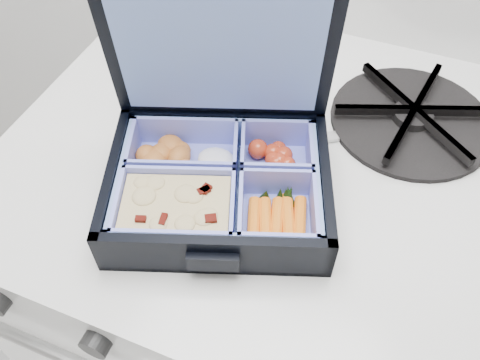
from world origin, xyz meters
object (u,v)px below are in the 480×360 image
at_px(stove, 255,294).
at_px(burner_grate, 413,114).
at_px(fork, 342,136).
at_px(bento_box, 219,186).

xyz_separation_m(stove, burner_grate, (0.16, 0.08, 0.44)).
bearing_deg(burner_grate, fork, -141.44).
bearing_deg(stove, bento_box, -93.18).
relative_size(stove, fork, 4.25).
xyz_separation_m(stove, bento_box, (-0.01, -0.12, 0.45)).
bearing_deg(fork, burner_grate, 98.48).
bearing_deg(fork, stove, -104.85).
relative_size(bento_box, burner_grate, 1.15).
bearing_deg(bento_box, fork, 35.51).
bearing_deg(stove, burner_grate, 26.74).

